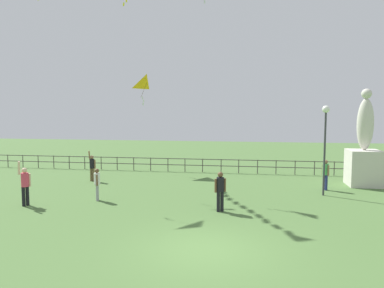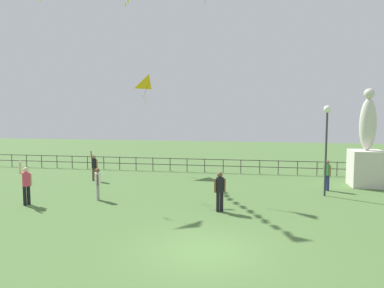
{
  "view_description": "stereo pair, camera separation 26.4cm",
  "coord_description": "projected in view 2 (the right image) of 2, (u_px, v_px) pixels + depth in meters",
  "views": [
    {
      "loc": [
        1.27,
        -10.58,
        4.21
      ],
      "look_at": [
        -1.25,
        5.27,
        2.76
      ],
      "focal_mm": 33.78,
      "sensor_mm": 36.0,
      "label": 1
    },
    {
      "loc": [
        1.53,
        -10.53,
        4.21
      ],
      "look_at": [
        -1.25,
        5.27,
        2.76
      ],
      "focal_mm": 33.78,
      "sensor_mm": 36.0,
      "label": 2
    }
  ],
  "objects": [
    {
      "name": "statue_monument",
      "position": [
        366.0,
        156.0,
        20.25
      ],
      "size": [
        1.71,
        1.71,
        5.48
      ],
      "color": "beige",
      "rests_on": "ground_plane"
    },
    {
      "name": "ground_plane",
      "position": [
        202.0,
        250.0,
        10.98
      ],
      "size": [
        80.0,
        80.0,
        0.0
      ],
      "primitive_type": "plane",
      "color": "#4C7038"
    },
    {
      "name": "person_4",
      "position": [
        26.0,
        183.0,
        16.18
      ],
      "size": [
        0.44,
        0.45,
        2.02
      ],
      "color": "black",
      "rests_on": "ground_plane"
    },
    {
      "name": "kite_7",
      "position": [
        149.0,
        83.0,
        24.94
      ],
      "size": [
        1.17,
        1.3,
        2.07
      ],
      "color": "yellow"
    },
    {
      "name": "person_2",
      "position": [
        98.0,
        182.0,
        17.1
      ],
      "size": [
        0.28,
        0.43,
        1.53
      ],
      "color": "#99999E",
      "rests_on": "ground_plane"
    },
    {
      "name": "person_5",
      "position": [
        327.0,
        173.0,
        19.18
      ],
      "size": [
        0.32,
        0.43,
        1.64
      ],
      "color": "navy",
      "rests_on": "ground_plane"
    },
    {
      "name": "lamppost",
      "position": [
        327.0,
        131.0,
        17.75
      ],
      "size": [
        0.36,
        0.36,
        4.5
      ],
      "color": "#38383D",
      "rests_on": "ground_plane"
    },
    {
      "name": "waterfront_railing",
      "position": [
        229.0,
        164.0,
        24.69
      ],
      "size": [
        36.03,
        0.06,
        0.95
      ],
      "color": "#4C4742",
      "rests_on": "ground_plane"
    },
    {
      "name": "person_0",
      "position": [
        220.0,
        189.0,
        15.11
      ],
      "size": [
        0.47,
        0.31,
        1.69
      ],
      "color": "black",
      "rests_on": "ground_plane"
    },
    {
      "name": "person_1",
      "position": [
        94.0,
        166.0,
        21.86
      ],
      "size": [
        0.48,
        0.3,
        1.84
      ],
      "color": "brown",
      "rests_on": "ground_plane"
    }
  ]
}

